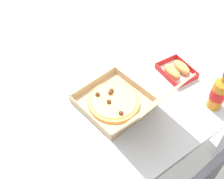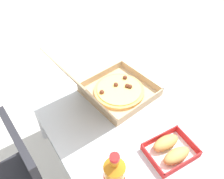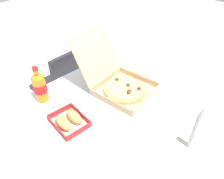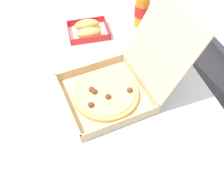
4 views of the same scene
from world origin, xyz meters
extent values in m
plane|color=beige|center=(0.00, 0.00, 0.00)|extent=(10.00, 10.00, 0.00)
cube|color=silver|center=(0.00, 0.00, 0.74)|extent=(1.36, 0.82, 0.03)
cylinder|color=#B7B7BC|center=(-0.61, -0.34, 0.36)|extent=(0.05, 0.05, 0.72)
cylinder|color=#B7B7BC|center=(0.61, -0.34, 0.36)|extent=(0.05, 0.05, 0.72)
cube|color=tan|center=(0.07, 0.00, 0.76)|extent=(0.34, 0.34, 0.01)
cube|color=tan|center=(0.09, -0.15, 0.78)|extent=(0.31, 0.04, 0.04)
cube|color=tan|center=(-0.08, -0.02, 0.78)|extent=(0.04, 0.31, 0.04)
cube|color=tan|center=(0.22, 0.01, 0.78)|extent=(0.04, 0.31, 0.04)
cube|color=tan|center=(0.06, 0.15, 0.78)|extent=(0.31, 0.04, 0.04)
cube|color=tan|center=(0.05, 0.22, 0.94)|extent=(0.32, 0.18, 0.28)
cylinder|color=tan|center=(0.07, 0.00, 0.77)|extent=(0.26, 0.26, 0.02)
cylinder|color=#EAC666|center=(0.07, 0.00, 0.78)|extent=(0.22, 0.22, 0.01)
sphere|color=#562819|center=(0.12, -0.07, 0.79)|extent=(0.02, 0.02, 0.02)
sphere|color=#562819|center=(0.10, 0.00, 0.79)|extent=(0.02, 0.02, 0.02)
sphere|color=#562819|center=(0.10, 0.09, 0.79)|extent=(0.02, 0.02, 0.02)
sphere|color=#562819|center=(0.06, -0.04, 0.79)|extent=(0.02, 0.02, 0.02)
sphere|color=#562819|center=(0.05, -0.05, 0.79)|extent=(0.02, 0.02, 0.02)
cube|color=white|center=(-0.32, 0.03, 0.76)|extent=(0.16, 0.20, 0.00)
cube|color=red|center=(-0.33, -0.06, 0.78)|extent=(0.15, 0.02, 0.03)
cube|color=red|center=(-0.32, 0.12, 0.78)|extent=(0.15, 0.02, 0.03)
cube|color=red|center=(-0.40, 0.03, 0.78)|extent=(0.02, 0.19, 0.03)
cube|color=red|center=(-0.25, 0.02, 0.78)|extent=(0.02, 0.19, 0.03)
ellipsoid|color=tan|center=(-0.36, 0.03, 0.78)|extent=(0.07, 0.12, 0.05)
ellipsoid|color=tan|center=(-0.29, 0.03, 0.78)|extent=(0.07, 0.12, 0.05)
cylinder|color=orange|center=(-0.32, 0.30, 0.83)|extent=(0.07, 0.07, 0.16)
cone|color=orange|center=(-0.32, 0.30, 0.93)|extent=(0.07, 0.07, 0.02)
cylinder|color=red|center=(-0.32, 0.30, 0.84)|extent=(0.07, 0.07, 0.06)
camera|label=1|loc=(0.59, 0.70, 1.83)|focal=44.55mm
camera|label=2|loc=(-0.60, 0.50, 1.59)|focal=36.85mm
camera|label=3|loc=(-0.70, -0.65, 1.58)|focal=33.89mm
camera|label=4|loc=(0.72, -0.18, 1.60)|focal=44.10mm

